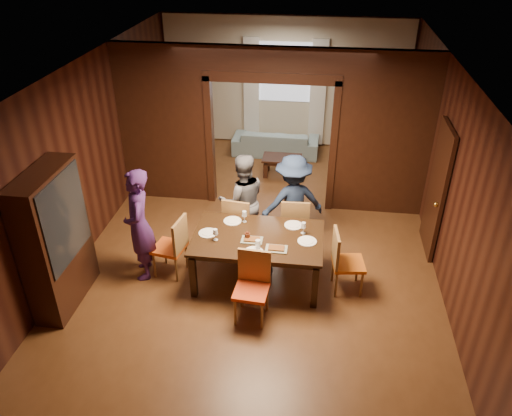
# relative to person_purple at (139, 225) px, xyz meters

# --- Properties ---
(floor) EXTENTS (9.00, 9.00, 0.00)m
(floor) POSITION_rel_person_purple_xyz_m (1.64, 0.79, -0.87)
(floor) COLOR #583218
(floor) RESTS_ON ground
(ceiling) EXTENTS (5.50, 9.00, 0.02)m
(ceiling) POSITION_rel_person_purple_xyz_m (1.64, 0.79, 2.03)
(ceiling) COLOR silver
(ceiling) RESTS_ON room_walls
(room_walls) EXTENTS (5.52, 9.01, 2.90)m
(room_walls) POSITION_rel_person_purple_xyz_m (1.64, 2.68, 0.64)
(room_walls) COLOR black
(room_walls) RESTS_ON floor
(person_purple) EXTENTS (0.60, 0.73, 1.73)m
(person_purple) POSITION_rel_person_purple_xyz_m (0.00, 0.00, 0.00)
(person_purple) COLOR #401E59
(person_purple) RESTS_ON floor
(person_grey) EXTENTS (0.94, 0.83, 1.59)m
(person_grey) POSITION_rel_person_purple_xyz_m (1.34, 1.01, -0.07)
(person_grey) COLOR #505057
(person_grey) RESTS_ON floor
(person_navy) EXTENTS (1.17, 0.92, 1.59)m
(person_navy) POSITION_rel_person_purple_xyz_m (2.14, 1.09, -0.07)
(person_navy) COLOR #1A2742
(person_navy) RESTS_ON floor
(sofa) EXTENTS (1.93, 0.78, 0.56)m
(sofa) POSITION_rel_person_purple_xyz_m (1.52, 4.64, -0.59)
(sofa) COLOR #7C99A3
(sofa) RESTS_ON floor
(serving_bowl) EXTENTS (0.34, 0.34, 0.08)m
(serving_bowl) POSITION_rel_person_purple_xyz_m (1.76, 0.17, -0.06)
(serving_bowl) COLOR black
(serving_bowl) RESTS_ON dining_table
(dining_table) EXTENTS (1.86, 1.16, 0.76)m
(dining_table) POSITION_rel_person_purple_xyz_m (1.72, 0.09, -0.49)
(dining_table) COLOR black
(dining_table) RESTS_ON floor
(coffee_table) EXTENTS (0.80, 0.50, 0.40)m
(coffee_table) POSITION_rel_person_purple_xyz_m (1.76, 3.58, -0.67)
(coffee_table) COLOR black
(coffee_table) RESTS_ON floor
(chair_left) EXTENTS (0.51, 0.51, 0.97)m
(chair_left) POSITION_rel_person_purple_xyz_m (0.39, 0.07, -0.38)
(chair_left) COLOR #E15315
(chair_left) RESTS_ON floor
(chair_right) EXTENTS (0.49, 0.49, 0.97)m
(chair_right) POSITION_rel_person_purple_xyz_m (3.02, 0.04, -0.38)
(chair_right) COLOR orange
(chair_right) RESTS_ON floor
(chair_far_l) EXTENTS (0.49, 0.49, 0.97)m
(chair_far_l) POSITION_rel_person_purple_xyz_m (1.32, 0.87, -0.38)
(chair_far_l) COLOR #CC4313
(chair_far_l) RESTS_ON floor
(chair_far_r) EXTENTS (0.46, 0.46, 0.97)m
(chair_far_r) POSITION_rel_person_purple_xyz_m (2.19, 0.97, -0.38)
(chair_far_r) COLOR red
(chair_far_r) RESTS_ON floor
(chair_near) EXTENTS (0.47, 0.47, 0.97)m
(chair_near) POSITION_rel_person_purple_xyz_m (1.74, -0.74, -0.38)
(chair_near) COLOR red
(chair_near) RESTS_ON floor
(hutch) EXTENTS (0.40, 1.20, 2.00)m
(hutch) POSITION_rel_person_purple_xyz_m (-0.89, -0.71, 0.13)
(hutch) COLOR black
(hutch) RESTS_ON floor
(door_right) EXTENTS (0.06, 0.90, 2.10)m
(door_right) POSITION_rel_person_purple_xyz_m (4.34, 1.29, 0.18)
(door_right) COLOR black
(door_right) RESTS_ON floor
(window_far) EXTENTS (1.20, 0.03, 1.30)m
(window_far) POSITION_rel_person_purple_xyz_m (1.64, 5.23, 0.83)
(window_far) COLOR silver
(window_far) RESTS_ON back_wall
(curtain_left) EXTENTS (0.35, 0.06, 2.40)m
(curtain_left) POSITION_rel_person_purple_xyz_m (0.89, 5.19, 0.38)
(curtain_left) COLOR white
(curtain_left) RESTS_ON back_wall
(curtain_right) EXTENTS (0.35, 0.06, 2.40)m
(curtain_right) POSITION_rel_person_purple_xyz_m (2.39, 5.19, 0.38)
(curtain_right) COLOR white
(curtain_right) RESTS_ON back_wall
(plate_left) EXTENTS (0.27, 0.27, 0.01)m
(plate_left) POSITION_rel_person_purple_xyz_m (0.99, 0.07, -0.10)
(plate_left) COLOR silver
(plate_left) RESTS_ON dining_table
(plate_far_l) EXTENTS (0.27, 0.27, 0.01)m
(plate_far_l) POSITION_rel_person_purple_xyz_m (1.29, 0.44, -0.10)
(plate_far_l) COLOR white
(plate_far_l) RESTS_ON dining_table
(plate_far_r) EXTENTS (0.27, 0.27, 0.01)m
(plate_far_r) POSITION_rel_person_purple_xyz_m (2.20, 0.45, -0.10)
(plate_far_r) COLOR silver
(plate_far_r) RESTS_ON dining_table
(plate_right) EXTENTS (0.27, 0.27, 0.01)m
(plate_right) POSITION_rel_person_purple_xyz_m (2.42, 0.06, -0.10)
(plate_right) COLOR white
(plate_right) RESTS_ON dining_table
(plate_near) EXTENTS (0.27, 0.27, 0.01)m
(plate_near) POSITION_rel_person_purple_xyz_m (1.71, -0.30, -0.10)
(plate_near) COLOR white
(plate_near) RESTS_ON dining_table
(platter_a) EXTENTS (0.30, 0.20, 0.04)m
(platter_a) POSITION_rel_person_purple_xyz_m (1.64, -0.02, -0.09)
(platter_a) COLOR gray
(platter_a) RESTS_ON dining_table
(platter_b) EXTENTS (0.30, 0.20, 0.04)m
(platter_b) POSITION_rel_person_purple_xyz_m (2.01, -0.19, -0.09)
(platter_b) COLOR gray
(platter_b) RESTS_ON dining_table
(wineglass_left) EXTENTS (0.08, 0.08, 0.18)m
(wineglass_left) POSITION_rel_person_purple_xyz_m (1.14, -0.07, -0.02)
(wineglass_left) COLOR silver
(wineglass_left) RESTS_ON dining_table
(wineglass_far) EXTENTS (0.08, 0.08, 0.18)m
(wineglass_far) POSITION_rel_person_purple_xyz_m (1.46, 0.46, -0.02)
(wineglass_far) COLOR silver
(wineglass_far) RESTS_ON dining_table
(wineglass_right) EXTENTS (0.08, 0.08, 0.18)m
(wineglass_right) POSITION_rel_person_purple_xyz_m (2.35, 0.26, -0.02)
(wineglass_right) COLOR white
(wineglass_right) RESTS_ON dining_table
(tumbler) EXTENTS (0.07, 0.07, 0.14)m
(tumbler) POSITION_rel_person_purple_xyz_m (1.75, -0.21, -0.04)
(tumbler) COLOR silver
(tumbler) RESTS_ON dining_table
(condiment_jar) EXTENTS (0.08, 0.08, 0.11)m
(condiment_jar) POSITION_rel_person_purple_xyz_m (1.57, 0.02, -0.05)
(condiment_jar) COLOR #481F11
(condiment_jar) RESTS_ON dining_table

